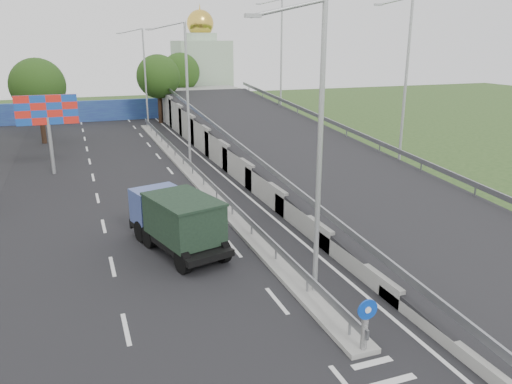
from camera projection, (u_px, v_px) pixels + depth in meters
name	position (u px, v px, depth m)	size (l,w,h in m)	color
road_surface	(159.00, 197.00, 29.89)	(26.00, 90.00, 0.04)	black
median	(193.00, 175.00, 34.44)	(1.00, 44.00, 0.20)	gray
overpass_ramp	(292.00, 144.00, 36.46)	(10.00, 50.00, 3.50)	gray
median_guardrail	(192.00, 166.00, 34.26)	(0.09, 44.00, 0.71)	gray
sign_bollard	(365.00, 324.00, 14.59)	(0.64, 0.23, 1.67)	black
lamp_post_near	(315.00, 140.00, 16.67)	(2.74, 0.18, 10.08)	#B2B5B7
lamp_post_mid	(185.00, 89.00, 34.62)	(2.74, 0.18, 10.08)	#B2B5B7
lamp_post_far	(143.00, 72.00, 52.56)	(2.74, 0.18, 10.08)	#B2B5B7
blue_wall	(103.00, 111.00, 57.92)	(30.00, 0.50, 2.40)	#283493
church	(202.00, 69.00, 68.55)	(7.00, 7.00, 13.80)	#B2CCAD
billboard	(47.00, 115.00, 33.86)	(4.00, 0.24, 5.50)	#B2B5B7
tree_left_mid	(38.00, 86.00, 44.00)	(4.80, 4.80, 7.60)	black
tree_median_far	(158.00, 77.00, 55.17)	(4.80, 4.80, 7.60)	black
tree_ramp_far	(181.00, 72.00, 62.78)	(4.80, 4.80, 7.60)	black
dump_truck	(176.00, 219.00, 22.00)	(3.64, 6.28, 2.61)	black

